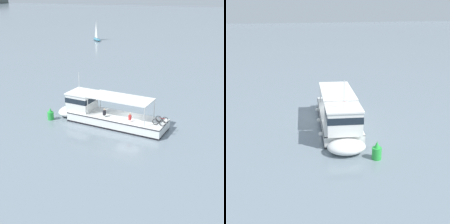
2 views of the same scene
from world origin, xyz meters
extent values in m
plane|color=gray|center=(0.00, 0.00, 0.00)|extent=(400.00, 400.00, 0.00)
cube|color=white|center=(-0.15, 1.38, 0.55)|extent=(4.92, 11.18, 1.10)
ellipsoid|color=white|center=(0.86, 7.50, 0.55)|extent=(3.26, 2.65, 1.01)
cube|color=black|center=(-0.15, 1.38, 0.10)|extent=(4.96, 11.18, 0.16)
cube|color=#2D2D33|center=(-0.15, 1.38, 1.02)|extent=(4.98, 11.19, 0.10)
cube|color=white|center=(0.57, 5.73, 2.05)|extent=(3.11, 3.01, 1.90)
cube|color=#19232D|center=(0.57, 5.73, 2.38)|extent=(3.18, 3.06, 0.56)
cube|color=white|center=(0.57, 5.73, 3.06)|extent=(3.29, 3.19, 0.12)
cube|color=white|center=(-0.22, 0.94, 3.15)|extent=(4.00, 7.09, 0.10)
cylinder|color=silver|center=(-1.03, 4.37, 2.10)|extent=(0.08, 0.08, 2.00)
cylinder|color=silver|center=(1.65, 3.93, 2.10)|extent=(0.08, 0.08, 2.00)
cylinder|color=silver|center=(-2.09, -2.05, 2.10)|extent=(0.08, 0.08, 2.00)
cylinder|color=silver|center=(0.59, -2.49, 2.10)|extent=(0.08, 0.08, 2.00)
cylinder|color=silver|center=(0.62, 6.02, 4.22)|extent=(0.06, 0.06, 2.20)
sphere|color=white|center=(2.16, 4.45, 0.50)|extent=(0.36, 0.36, 0.36)
sphere|color=white|center=(1.62, 1.19, 0.50)|extent=(0.36, 0.36, 0.36)
sphere|color=white|center=(1.12, -1.87, 0.50)|extent=(0.36, 0.36, 0.36)
torus|color=black|center=(-1.33, -3.03, 1.43)|extent=(0.17, 0.66, 0.66)
torus|color=black|center=(-1.45, -3.72, 1.43)|extent=(0.17, 0.66, 0.66)
cylinder|color=#232328|center=(-1.39, -3.38, 1.55)|extent=(0.17, 0.70, 0.06)
torus|color=black|center=(-0.45, -3.18, 1.43)|extent=(0.17, 0.66, 0.66)
torus|color=black|center=(-0.56, -3.87, 1.43)|extent=(0.17, 0.66, 0.66)
cylinder|color=maroon|center=(-0.50, -3.52, 1.55)|extent=(0.17, 0.70, 0.06)
cube|color=red|center=(-1.34, -0.37, 1.56)|extent=(0.35, 0.27, 0.52)
sphere|color=tan|center=(-1.34, -0.37, 1.93)|extent=(0.20, 0.20, 0.20)
cube|color=black|center=(-0.90, 2.55, 1.56)|extent=(0.35, 0.27, 0.52)
sphere|color=beige|center=(-0.90, 2.55, 1.93)|extent=(0.20, 0.20, 0.20)
cylinder|color=green|center=(-0.99, 8.94, 0.45)|extent=(0.70, 0.70, 0.90)
cone|color=green|center=(-0.99, 8.94, 1.15)|extent=(0.42, 0.42, 0.50)
camera|label=1|loc=(-31.52, -8.35, 14.36)|focal=52.94mm
camera|label=2|loc=(7.14, 27.19, 10.45)|focal=48.54mm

